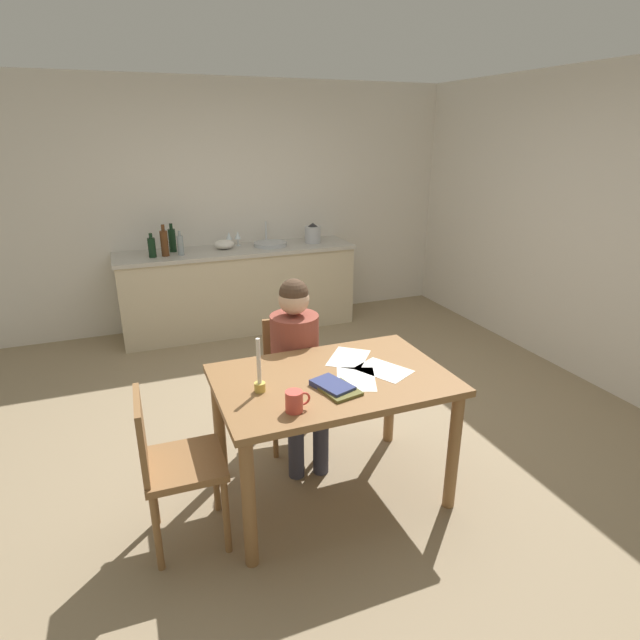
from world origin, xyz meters
name	(u,v)px	position (x,y,z in m)	size (l,w,h in m)	color
ground_plane	(311,430)	(0.00, 0.00, -0.02)	(5.20, 5.20, 0.04)	#937F60
wall_back	(228,206)	(0.00, 2.60, 1.30)	(5.20, 0.12, 2.60)	silver
wall_right	(604,230)	(2.60, 0.00, 1.30)	(0.12, 5.20, 2.60)	silver
kitchen_counter	(239,289)	(0.00, 2.24, 0.45)	(2.51, 0.64, 0.90)	beige
dining_table	(332,395)	(-0.13, -0.71, 0.66)	(1.30, 0.86, 0.78)	olive
chair_at_table	(293,375)	(-0.15, -0.04, 0.48)	(0.45, 0.45, 0.86)	olive
person_seated	(297,358)	(-0.16, -0.18, 0.68)	(0.37, 0.62, 1.19)	brown
chair_side_empty	(171,462)	(-1.04, -0.78, 0.49)	(0.41, 0.41, 0.88)	olive
coffee_mug	(295,401)	(-0.45, -0.99, 0.83)	(0.13, 0.09, 0.11)	#D84C3F
candlestick	(259,377)	(-0.55, -0.73, 0.86)	(0.06, 0.06, 0.30)	gold
book_magazine	(339,390)	(-0.17, -0.88, 0.79)	(0.17, 0.21, 0.02)	brown
book_cookery	(332,386)	(-0.19, -0.84, 0.79)	(0.14, 0.23, 0.03)	navy
paper_letter	(384,370)	(0.18, -0.74, 0.78)	(0.21, 0.30, 0.00)	white
paper_bill	(356,379)	(-0.02, -0.78, 0.78)	(0.21, 0.30, 0.00)	white
paper_envelope	(349,358)	(0.06, -0.51, 0.78)	(0.21, 0.30, 0.00)	white
sink_unit	(270,244)	(0.37, 2.24, 0.92)	(0.36, 0.36, 0.24)	#B2B7BC
bottle_oil	(152,247)	(-0.86, 2.15, 1.00)	(0.07, 0.07, 0.24)	black
bottle_vinegar	(164,243)	(-0.74, 2.16, 1.03)	(0.08, 0.08, 0.31)	#593319
bottle_wine_red	(172,240)	(-0.65, 2.34, 1.02)	(0.07, 0.07, 0.29)	black
bottle_sauce	(180,245)	(-0.59, 2.14, 1.00)	(0.06, 0.06, 0.24)	#8C999E
mixing_bowl	(224,244)	(-0.12, 2.28, 0.95)	(0.21, 0.21, 0.09)	white
stovetop_kettle	(313,234)	(0.86, 2.24, 1.00)	(0.18, 0.18, 0.22)	#B7BABF
wine_glass_near_sink	(238,236)	(0.05, 2.39, 1.01)	(0.07, 0.07, 0.15)	silver
wine_glass_by_kettle	(229,236)	(-0.05, 2.39, 1.01)	(0.07, 0.07, 0.15)	silver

